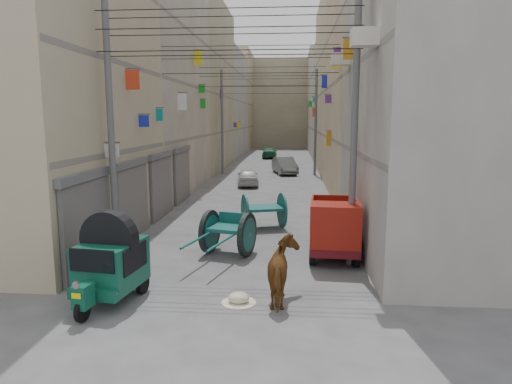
# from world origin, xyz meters

# --- Properties ---
(ground) EXTENTS (140.00, 140.00, 0.00)m
(ground) POSITION_xyz_m (0.00, 0.00, 0.00)
(ground) COLOR #49494B
(ground) RESTS_ON ground
(building_row_left) EXTENTS (8.00, 62.00, 14.00)m
(building_row_left) POSITION_xyz_m (-8.00, 34.13, 6.46)
(building_row_left) COLOR tan
(building_row_left) RESTS_ON ground
(building_row_right) EXTENTS (8.00, 62.00, 14.00)m
(building_row_right) POSITION_xyz_m (8.00, 34.13, 6.46)
(building_row_right) COLOR #9F9B95
(building_row_right) RESTS_ON ground
(end_cap_building) EXTENTS (22.00, 10.00, 13.00)m
(end_cap_building) POSITION_xyz_m (0.00, 66.00, 6.50)
(end_cap_building) COLOR tan
(end_cap_building) RESTS_ON ground
(shutters_left) EXTENTS (0.18, 14.40, 2.88)m
(shutters_left) POSITION_xyz_m (-3.92, 10.38, 1.49)
(shutters_left) COLOR #4F4F54
(shutters_left) RESTS_ON ground
(signboards) EXTENTS (8.22, 40.52, 5.67)m
(signboards) POSITION_xyz_m (-0.01, 21.66, 3.43)
(signboards) COLOR #0E8B9C
(signboards) RESTS_ON ground
(ac_units) EXTENTS (0.70, 6.55, 3.35)m
(ac_units) POSITION_xyz_m (3.65, 7.67, 7.43)
(ac_units) COLOR beige
(ac_units) RESTS_ON ground
(utility_poles) EXTENTS (7.40, 22.20, 8.00)m
(utility_poles) POSITION_xyz_m (0.00, 17.00, 4.00)
(utility_poles) COLOR #57575A
(utility_poles) RESTS_ON ground
(overhead_cables) EXTENTS (7.40, 22.52, 1.12)m
(overhead_cables) POSITION_xyz_m (0.00, 14.40, 6.77)
(overhead_cables) COLOR black
(overhead_cables) RESTS_ON ground
(auto_rickshaw) EXTENTS (1.58, 2.45, 1.68)m
(auto_rickshaw) POSITION_xyz_m (-2.47, 2.77, 0.99)
(auto_rickshaw) COLOR black
(auto_rickshaw) RESTS_ON ground
(tonga_cart) EXTENTS (1.93, 3.30, 1.40)m
(tonga_cart) POSITION_xyz_m (-0.20, 6.75, 0.73)
(tonga_cart) COLOR black
(tonga_cart) RESTS_ON ground
(mini_truck) EXTENTS (1.71, 3.43, 1.88)m
(mini_truck) POSITION_xyz_m (3.17, 6.55, 0.90)
(mini_truck) COLOR black
(mini_truck) RESTS_ON ground
(second_cart) EXTENTS (1.93, 1.80, 1.40)m
(second_cart) POSITION_xyz_m (0.72, 10.36, 0.75)
(second_cart) COLOR #12514D
(second_cart) RESTS_ON ground
(feed_sack) EXTENTS (0.52, 0.41, 0.26)m
(feed_sack) POSITION_xyz_m (0.60, 2.84, 0.13)
(feed_sack) COLOR beige
(feed_sack) RESTS_ON ground
(horse) EXTENTS (0.90, 1.83, 1.51)m
(horse) POSITION_xyz_m (1.68, 3.00, 0.76)
(horse) COLOR brown
(horse) RESTS_ON ground
(distant_car_white) EXTENTS (1.72, 3.48, 1.14)m
(distant_car_white) POSITION_xyz_m (-1.02, 21.97, 0.57)
(distant_car_white) COLOR silver
(distant_car_white) RESTS_ON ground
(distant_car_grey) EXTENTS (2.26, 4.21, 1.32)m
(distant_car_grey) POSITION_xyz_m (1.26, 28.58, 0.66)
(distant_car_grey) COLOR #4E5250
(distant_car_grey) RESTS_ON ground
(distant_car_green) EXTENTS (1.70, 3.97, 1.14)m
(distant_car_green) POSITION_xyz_m (-0.64, 43.07, 0.57)
(distant_car_green) COLOR #1E593D
(distant_car_green) RESTS_ON ground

